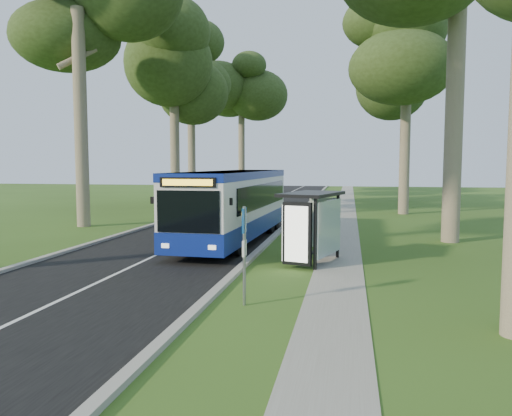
# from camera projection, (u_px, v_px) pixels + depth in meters

# --- Properties ---
(ground) EXTENTS (120.00, 120.00, 0.00)m
(ground) POSITION_uv_depth(u_px,v_px,m) (248.00, 263.00, 16.59)
(ground) COLOR #314E18
(ground) RESTS_ON ground
(road) EXTENTS (7.00, 100.00, 0.02)m
(road) POSITION_uv_depth(u_px,v_px,m) (222.00, 225.00, 27.03)
(road) COLOR black
(road) RESTS_ON ground
(kerb_east) EXTENTS (0.25, 100.00, 0.12)m
(kerb_east) POSITION_uv_depth(u_px,v_px,m) (286.00, 225.00, 26.38)
(kerb_east) COLOR #9E9B93
(kerb_east) RESTS_ON ground
(kerb_west) EXTENTS (0.25, 100.00, 0.12)m
(kerb_west) POSITION_uv_depth(u_px,v_px,m) (161.00, 222.00, 27.67)
(kerb_west) COLOR #9E9B93
(kerb_west) RESTS_ON ground
(centre_line) EXTENTS (0.12, 100.00, 0.00)m
(centre_line) POSITION_uv_depth(u_px,v_px,m) (222.00, 224.00, 27.03)
(centre_line) COLOR white
(centre_line) RESTS_ON road
(footpath) EXTENTS (1.50, 100.00, 0.02)m
(footpath) POSITION_uv_depth(u_px,v_px,m) (343.00, 227.00, 25.83)
(footpath) COLOR gray
(footpath) RESTS_ON ground
(bus) EXTENTS (2.78, 11.33, 2.98)m
(bus) POSITION_uv_depth(u_px,v_px,m) (235.00, 205.00, 21.27)
(bus) COLOR silver
(bus) RESTS_ON ground
(bus_stop_sign) EXTENTS (0.08, 0.32, 2.31)m
(bus_stop_sign) POSITION_uv_depth(u_px,v_px,m) (244.00, 243.00, 11.47)
(bus_stop_sign) COLOR gray
(bus_stop_sign) RESTS_ON ground
(bus_shelter) EXTENTS (2.17, 3.03, 2.34)m
(bus_shelter) POSITION_uv_depth(u_px,v_px,m) (315.00, 215.00, 16.15)
(bus_shelter) COLOR black
(bus_shelter) RESTS_ON ground
(litter_bin) EXTENTS (0.59, 0.59, 1.03)m
(litter_bin) POSITION_uv_depth(u_px,v_px,m) (314.00, 223.00, 23.39)
(litter_bin) COLOR black
(litter_bin) RESTS_ON ground
(car_white) EXTENTS (3.56, 5.31, 1.68)m
(car_white) POSITION_uv_depth(u_px,v_px,m) (218.00, 191.00, 46.28)
(car_white) COLOR white
(car_white) RESTS_ON ground
(car_silver) EXTENTS (1.84, 4.59, 1.48)m
(car_silver) POSITION_uv_depth(u_px,v_px,m) (199.00, 194.00, 43.16)
(car_silver) COLOR #999BA0
(car_silver) RESTS_ON ground
(tree_west_b) EXTENTS (5.20, 5.20, 15.44)m
(tree_west_b) POSITION_uv_depth(u_px,v_px,m) (77.00, 4.00, 25.37)
(tree_west_b) COLOR #7A6B56
(tree_west_b) RESTS_ON ground
(tree_west_c) EXTENTS (5.20, 5.20, 14.49)m
(tree_west_c) POSITION_uv_depth(u_px,v_px,m) (174.00, 58.00, 34.94)
(tree_west_c) COLOR #7A6B56
(tree_west_c) RESTS_ON ground
(tree_west_d) EXTENTS (5.20, 5.20, 16.10)m
(tree_west_d) POSITION_uv_depth(u_px,v_px,m) (191.00, 68.00, 45.00)
(tree_west_d) COLOR #7A6B56
(tree_west_d) RESTS_ON ground
(tree_west_e) EXTENTS (5.20, 5.20, 16.32)m
(tree_west_e) POSITION_uv_depth(u_px,v_px,m) (241.00, 83.00, 54.31)
(tree_west_e) COLOR #7A6B56
(tree_west_e) RESTS_ON ground
(tree_east_c) EXTENTS (5.20, 5.20, 14.99)m
(tree_east_c) POSITION_uv_depth(u_px,v_px,m) (408.00, 42.00, 31.99)
(tree_east_c) COLOR #7A6B56
(tree_east_c) RESTS_ON ground
(tree_east_d) EXTENTS (5.20, 5.20, 16.06)m
(tree_east_d) POSITION_uv_depth(u_px,v_px,m) (407.00, 65.00, 43.45)
(tree_east_d) COLOR #7A6B56
(tree_east_d) RESTS_ON ground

